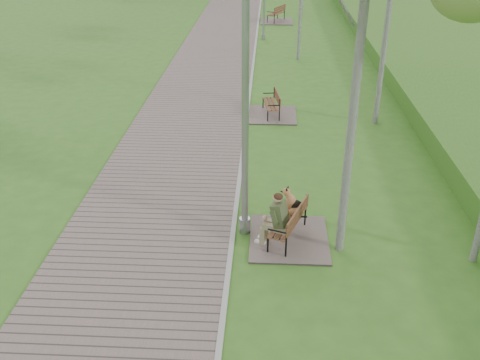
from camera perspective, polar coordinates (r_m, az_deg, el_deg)
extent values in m
plane|color=#376822|center=(11.93, -0.42, -2.96)|extent=(120.00, 120.00, 0.00)
cube|color=#71625B|center=(32.43, -1.24, 16.75)|extent=(3.50, 67.00, 0.04)
cube|color=#999993|center=(32.34, 1.99, 16.72)|extent=(0.10, 67.00, 0.05)
cube|color=#4C832A|center=(32.89, 24.06, 14.61)|extent=(14.00, 70.00, 1.60)
cube|color=#71625B|center=(10.89, 5.24, -6.24)|extent=(1.57, 1.74, 0.04)
cube|color=brown|center=(10.69, 5.05, -4.57)|extent=(0.82, 1.36, 0.03)
cube|color=brown|center=(10.51, 6.18, -3.72)|extent=(0.49, 1.24, 0.29)
cube|color=#71625B|center=(17.23, 3.44, 6.95)|extent=(1.53, 1.70, 0.04)
cube|color=brown|center=(17.11, 3.30, 8.10)|extent=(0.55, 1.32, 0.03)
cube|color=brown|center=(17.06, 4.01, 8.84)|extent=(0.21, 1.27, 0.28)
cube|color=#71625B|center=(31.94, 3.92, 16.53)|extent=(1.82, 2.02, 0.04)
cube|color=brown|center=(31.86, 3.85, 17.30)|extent=(1.04, 1.57, 0.04)
cube|color=brown|center=(31.71, 4.29, 17.74)|extent=(0.67, 1.40, 0.33)
cylinder|color=gray|center=(10.99, 0.50, -4.84)|extent=(0.22, 0.22, 0.34)
cylinder|color=gray|center=(9.84, 0.57, 8.20)|extent=(0.13, 0.13, 5.59)
cylinder|color=gray|center=(27.47, 2.51, 15.02)|extent=(0.18, 0.18, 0.27)
cylinder|color=silver|center=(9.32, 12.24, 9.65)|extent=(0.17, 0.17, 6.58)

